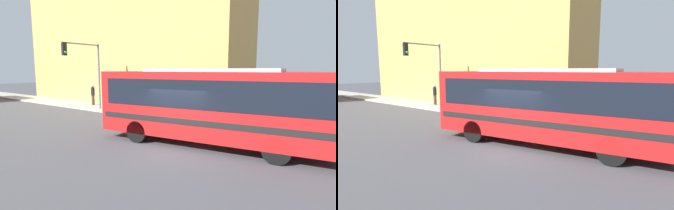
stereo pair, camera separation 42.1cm
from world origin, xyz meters
TOP-DOWN VIEW (x-y plane):
  - ground_plane at (0.00, 0.00)m, footprint 120.00×120.00m
  - sidewalk at (6.06, 20.00)m, footprint 3.11×70.00m
  - building_facade at (10.61, 13.11)m, footprint 6.00×24.22m
  - city_bus at (1.42, -0.89)m, footprint 3.65×10.37m
  - fire_hydrant at (5.10, 5.61)m, footprint 0.24×0.33m
  - traffic_light_pole at (4.12, 10.93)m, footprint 3.28×0.35m
  - parking_meter at (5.10, 10.13)m, footprint 0.14×0.14m
  - pedestrian_near_corner at (6.35, 13.18)m, footprint 0.34×0.34m

SIDE VIEW (x-z plane):
  - ground_plane at x=0.00m, z-range 0.00..0.00m
  - sidewalk at x=6.06m, z-range 0.00..0.13m
  - fire_hydrant at x=5.10m, z-range 0.13..0.87m
  - parking_meter at x=5.10m, z-range 0.37..1.74m
  - pedestrian_near_corner at x=6.35m, z-range 0.16..1.98m
  - city_bus at x=1.42m, z-range 0.26..3.62m
  - traffic_light_pole at x=4.12m, z-range 1.11..6.31m
  - building_facade at x=10.61m, z-range 0.00..12.64m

